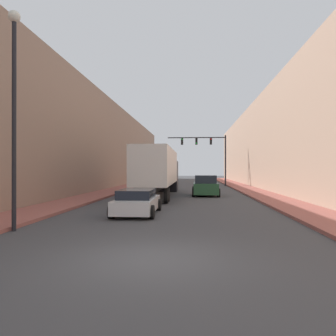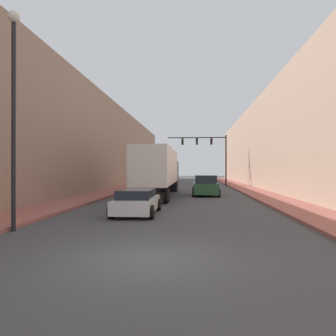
{
  "view_description": "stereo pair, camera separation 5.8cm",
  "coord_description": "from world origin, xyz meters",
  "px_view_note": "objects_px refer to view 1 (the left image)",
  "views": [
    {
      "loc": [
        1.11,
        -8.16,
        2.27
      ],
      "look_at": [
        -0.53,
        12.95,
        2.33
      ],
      "focal_mm": 35.0,
      "sensor_mm": 36.0,
      "label": 1
    },
    {
      "loc": [
        1.17,
        -8.16,
        2.27
      ],
      "look_at": [
        -0.53,
        12.95,
        2.33
      ],
      "focal_mm": 35.0,
      "sensor_mm": 36.0,
      "label": 2
    }
  ],
  "objects_px": {
    "suv_car": "(205,186)",
    "traffic_signal_gantry": "(210,149)",
    "semi_truck": "(159,170)",
    "street_lamp": "(14,93)",
    "sedan_car": "(137,202)"
  },
  "relations": [
    {
      "from": "suv_car",
      "to": "street_lamp",
      "type": "bearing_deg",
      "value": -114.47
    },
    {
      "from": "traffic_signal_gantry",
      "to": "suv_car",
      "type": "bearing_deg",
      "value": -94.06
    },
    {
      "from": "suv_car",
      "to": "traffic_signal_gantry",
      "type": "xyz_separation_m",
      "value": [
        1.18,
        16.61,
        4.11
      ]
    },
    {
      "from": "suv_car",
      "to": "traffic_signal_gantry",
      "type": "relative_size",
      "value": 0.56
    },
    {
      "from": "semi_truck",
      "to": "traffic_signal_gantry",
      "type": "relative_size",
      "value": 1.87
    },
    {
      "from": "traffic_signal_gantry",
      "to": "street_lamp",
      "type": "distance_m",
      "value": 34.29
    },
    {
      "from": "suv_car",
      "to": "sedan_car",
      "type": "bearing_deg",
      "value": -107.95
    },
    {
      "from": "sedan_car",
      "to": "suv_car",
      "type": "xyz_separation_m",
      "value": [
        3.82,
        11.8,
        0.21
      ]
    },
    {
      "from": "semi_truck",
      "to": "traffic_signal_gantry",
      "type": "height_order",
      "value": "traffic_signal_gantry"
    },
    {
      "from": "sedan_car",
      "to": "street_lamp",
      "type": "xyz_separation_m",
      "value": [
        -3.71,
        -4.76,
        4.44
      ]
    },
    {
      "from": "semi_truck",
      "to": "street_lamp",
      "type": "bearing_deg",
      "value": -102.7
    },
    {
      "from": "traffic_signal_gantry",
      "to": "street_lamp",
      "type": "height_order",
      "value": "street_lamp"
    },
    {
      "from": "sedan_car",
      "to": "street_lamp",
      "type": "relative_size",
      "value": 0.55
    },
    {
      "from": "sedan_car",
      "to": "traffic_signal_gantry",
      "type": "height_order",
      "value": "traffic_signal_gantry"
    },
    {
      "from": "semi_truck",
      "to": "sedan_car",
      "type": "distance_m",
      "value": 11.48
    }
  ]
}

